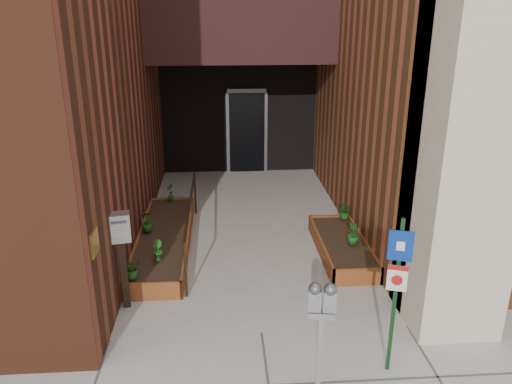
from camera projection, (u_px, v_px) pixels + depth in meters
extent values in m
plane|color=#9E9991|center=(262.00, 333.00, 6.66)|extent=(80.00, 80.00, 0.00)
cube|color=#BBA990|center=(463.00, 167.00, 6.27)|extent=(1.10, 1.20, 4.40)
cube|color=black|center=(240.00, 14.00, 10.93)|extent=(4.20, 2.00, 2.00)
cube|color=black|center=(239.00, 115.00, 13.09)|extent=(4.00, 0.30, 3.00)
cube|color=black|center=(247.00, 133.00, 13.09)|extent=(0.90, 0.06, 2.10)
cube|color=#B79338|center=(94.00, 243.00, 5.83)|extent=(0.04, 0.30, 0.30)
cube|color=maroon|center=(152.00, 291.00, 7.37)|extent=(0.90, 0.04, 0.30)
cube|color=maroon|center=(173.00, 204.00, 10.71)|extent=(0.90, 0.04, 0.30)
cube|color=maroon|center=(140.00, 241.00, 9.01)|extent=(0.04, 3.60, 0.30)
cube|color=maroon|center=(188.00, 239.00, 9.07)|extent=(0.04, 3.60, 0.30)
cube|color=black|center=(164.00, 241.00, 9.05)|extent=(0.82, 3.52, 0.26)
cube|color=maroon|center=(358.00, 277.00, 7.77)|extent=(0.80, 0.04, 0.30)
cube|color=maroon|center=(329.00, 222.00, 9.79)|extent=(0.80, 0.04, 0.30)
cube|color=maroon|center=(321.00, 247.00, 8.75)|extent=(0.04, 2.20, 0.30)
cube|color=maroon|center=(363.00, 246.00, 8.81)|extent=(0.04, 2.20, 0.30)
cube|color=black|center=(342.00, 248.00, 8.79)|extent=(0.72, 2.12, 0.26)
cylinder|color=black|center=(185.00, 270.00, 7.38)|extent=(0.04, 0.04, 0.90)
cylinder|color=black|center=(195.00, 193.00, 10.47)|extent=(0.04, 0.04, 0.90)
cylinder|color=black|center=(190.00, 203.00, 8.78)|extent=(0.04, 3.30, 0.04)
cube|color=#9C9C9F|center=(319.00, 354.00, 5.53)|extent=(0.07, 0.07, 0.94)
cube|color=#9C9C9F|center=(321.00, 314.00, 5.36)|extent=(0.30, 0.16, 0.08)
cube|color=#9C9C9F|center=(315.00, 300.00, 5.31)|extent=(0.16, 0.12, 0.25)
sphere|color=#59595B|center=(315.00, 289.00, 5.26)|extent=(0.14, 0.14, 0.14)
cube|color=white|center=(315.00, 301.00, 5.25)|extent=(0.08, 0.02, 0.05)
cube|color=#B21414|center=(314.00, 307.00, 5.28)|extent=(0.08, 0.02, 0.03)
cube|color=#9C9C9F|center=(330.00, 301.00, 5.29)|extent=(0.16, 0.12, 0.25)
sphere|color=#59595B|center=(330.00, 289.00, 5.24)|extent=(0.14, 0.14, 0.14)
cube|color=white|center=(330.00, 302.00, 5.24)|extent=(0.08, 0.02, 0.05)
cube|color=#B21414|center=(330.00, 308.00, 5.26)|extent=(0.08, 0.02, 0.03)
cube|color=#123313|center=(395.00, 298.00, 5.67)|extent=(0.06, 0.06, 1.96)
cube|color=navy|center=(401.00, 246.00, 5.42)|extent=(0.26, 0.10, 0.36)
cube|color=white|center=(401.00, 246.00, 5.41)|extent=(0.09, 0.04, 0.11)
cube|color=white|center=(397.00, 278.00, 5.55)|extent=(0.22, 0.09, 0.31)
cube|color=#B21414|center=(398.00, 268.00, 5.51)|extent=(0.21, 0.08, 0.05)
cylinder|color=#B21414|center=(397.00, 280.00, 5.55)|extent=(0.12, 0.05, 0.12)
cube|color=black|center=(124.00, 274.00, 7.10)|extent=(0.11, 0.11, 1.06)
cube|color=silver|center=(120.00, 227.00, 6.85)|extent=(0.32, 0.26, 0.41)
cube|color=#59595B|center=(119.00, 222.00, 6.71)|extent=(0.21, 0.05, 0.04)
cube|color=white|center=(120.00, 234.00, 6.76)|extent=(0.23, 0.05, 0.10)
imported|color=#235919|center=(132.00, 268.00, 7.41)|extent=(0.41, 0.41, 0.32)
imported|color=#1E611B|center=(157.00, 250.00, 7.94)|extent=(0.25, 0.25, 0.33)
imported|color=#1C5317|center=(147.00, 221.00, 8.99)|extent=(0.28, 0.28, 0.38)
imported|color=#1E5418|center=(170.00, 192.00, 10.42)|extent=(0.26, 0.26, 0.39)
imported|color=#1A5217|center=(353.00, 234.00, 8.49)|extent=(0.29, 0.29, 0.37)
imported|color=#225317|center=(355.00, 230.00, 8.72)|extent=(0.22, 0.22, 0.30)
imported|color=#1F5017|center=(345.00, 210.00, 9.53)|extent=(0.41, 0.41, 0.33)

